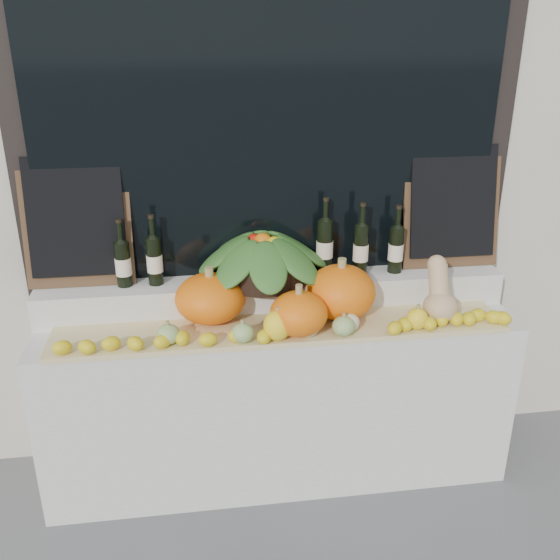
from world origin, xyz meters
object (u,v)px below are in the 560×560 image
at_px(pumpkin_right, 341,292).
at_px(butternut_squash, 439,296).
at_px(wine_bottle_tall, 325,246).
at_px(pumpkin_left, 210,298).
at_px(produce_bowl, 263,256).

xyz_separation_m(pumpkin_right, butternut_squash, (0.45, -0.09, -0.01)).
bearing_deg(wine_bottle_tall, pumpkin_left, -162.06).
distance_m(pumpkin_left, butternut_squash, 1.07).
bearing_deg(pumpkin_left, wine_bottle_tall, 17.94).
distance_m(butternut_squash, produce_bowl, 0.86).
xyz_separation_m(pumpkin_left, butternut_squash, (1.07, -0.13, 0.00)).
bearing_deg(pumpkin_left, butternut_squash, -7.18).
xyz_separation_m(pumpkin_left, produce_bowl, (0.27, 0.15, 0.14)).
height_order(pumpkin_left, wine_bottle_tall, wine_bottle_tall).
distance_m(pumpkin_right, wine_bottle_tall, 0.28).
relative_size(pumpkin_right, wine_bottle_tall, 0.84).
relative_size(pumpkin_left, wine_bottle_tall, 0.85).
height_order(pumpkin_left, produce_bowl, produce_bowl).
height_order(pumpkin_right, wine_bottle_tall, wine_bottle_tall).
relative_size(pumpkin_right, produce_bowl, 0.49).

